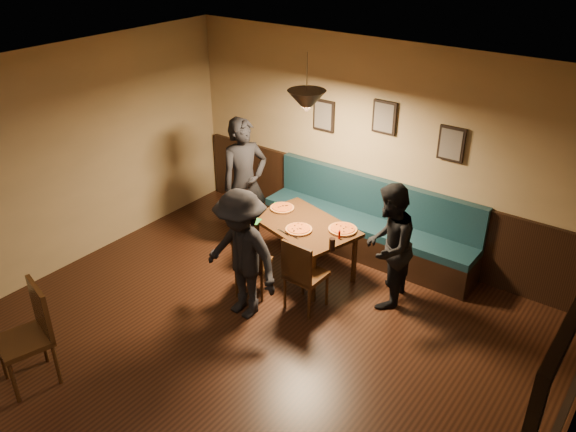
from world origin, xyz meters
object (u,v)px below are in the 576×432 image
at_px(dining_table, 304,248).
at_px(chair_near_left, 253,262).
at_px(diner_left, 245,184).
at_px(diner_right, 388,246).
at_px(soda_glass, 332,244).
at_px(diner_front, 241,255).
at_px(booth_bench, 367,221).
at_px(chair_near_right, 306,273).
at_px(tabasco_bottle, 339,234).
at_px(cafe_chair_far, 23,339).

height_order(dining_table, chair_near_left, chair_near_left).
bearing_deg(chair_near_left, dining_table, 54.29).
height_order(dining_table, diner_left, diner_left).
relative_size(diner_left, diner_right, 1.20).
bearing_deg(soda_glass, dining_table, 151.82).
height_order(dining_table, diner_front, diner_front).
xyz_separation_m(booth_bench, chair_near_right, (0.04, -1.46, -0.04)).
distance_m(chair_near_right, soda_glass, 0.44).
height_order(booth_bench, chair_near_right, booth_bench).
bearing_deg(dining_table, soda_glass, -13.18).
bearing_deg(chair_near_right, diner_right, 44.93).
bearing_deg(diner_right, chair_near_left, -72.85).
xyz_separation_m(booth_bench, diner_front, (-0.47, -1.98, 0.28)).
relative_size(booth_bench, diner_right, 1.98).
bearing_deg(booth_bench, diner_right, -48.38).
distance_m(chair_near_left, soda_glass, 0.99).
relative_size(diner_front, soda_glass, 10.29).
distance_m(dining_table, tabasco_bottle, 0.67).
xyz_separation_m(diner_left, diner_front, (1.01, -1.25, -0.13)).
relative_size(chair_near_left, cafe_chair_far, 0.81).
bearing_deg(diner_right, diner_left, -104.55).
distance_m(chair_near_left, diner_right, 1.60).
xyz_separation_m(diner_right, cafe_chair_far, (-2.16, -3.26, -0.23)).
bearing_deg(cafe_chair_far, dining_table, -92.18).
xyz_separation_m(dining_table, diner_left, (-1.07, 0.12, 0.56)).
relative_size(diner_left, cafe_chair_far, 1.73).
height_order(diner_left, soda_glass, diner_left).
bearing_deg(chair_near_right, chair_near_left, -167.15).
bearing_deg(tabasco_bottle, diner_left, 173.83).
xyz_separation_m(dining_table, diner_front, (-0.06, -1.13, 0.43)).
bearing_deg(chair_near_right, tabasco_bottle, 83.30).
xyz_separation_m(dining_table, chair_near_right, (0.45, -0.61, 0.12)).
relative_size(dining_table, diner_right, 0.85).
bearing_deg(booth_bench, chair_near_left, -111.88).
distance_m(diner_front, soda_glass, 1.05).
bearing_deg(dining_table, cafe_chair_far, -92.51).
xyz_separation_m(booth_bench, cafe_chair_far, (-1.43, -4.08, 0.03)).
bearing_deg(tabasco_bottle, diner_front, -119.01).
relative_size(dining_table, cafe_chair_far, 1.22).
bearing_deg(diner_front, booth_bench, 81.21).
relative_size(booth_bench, chair_near_left, 3.52).
height_order(booth_bench, diner_front, diner_front).
bearing_deg(chair_near_right, cafe_chair_far, -117.33).
bearing_deg(chair_near_right, booth_bench, 93.51).
bearing_deg(chair_near_right, dining_table, 128.48).
height_order(diner_left, diner_front, diner_left).
height_order(booth_bench, diner_right, diner_right).
relative_size(soda_glass, cafe_chair_far, 0.14).
distance_m(dining_table, diner_right, 1.21).
bearing_deg(diner_front, diner_left, 133.46).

